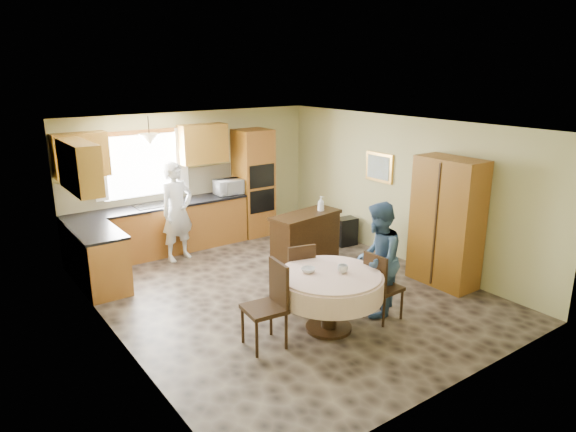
# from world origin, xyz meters

# --- Properties ---
(floor) EXTENTS (5.00, 6.00, 0.01)m
(floor) POSITION_xyz_m (0.00, 0.00, 0.00)
(floor) COLOR #6E5E4D
(floor) RESTS_ON ground
(ceiling) EXTENTS (5.00, 6.00, 0.01)m
(ceiling) POSITION_xyz_m (0.00, 0.00, 2.50)
(ceiling) COLOR white
(ceiling) RESTS_ON wall_back
(wall_back) EXTENTS (5.00, 0.02, 2.50)m
(wall_back) POSITION_xyz_m (0.00, 3.00, 1.25)
(wall_back) COLOR #BEBB7A
(wall_back) RESTS_ON floor
(wall_front) EXTENTS (5.00, 0.02, 2.50)m
(wall_front) POSITION_xyz_m (0.00, -3.00, 1.25)
(wall_front) COLOR #BEBB7A
(wall_front) RESTS_ON floor
(wall_left) EXTENTS (0.02, 6.00, 2.50)m
(wall_left) POSITION_xyz_m (-2.50, 0.00, 1.25)
(wall_left) COLOR #BEBB7A
(wall_left) RESTS_ON floor
(wall_right) EXTENTS (0.02, 6.00, 2.50)m
(wall_right) POSITION_xyz_m (2.50, 0.00, 1.25)
(wall_right) COLOR #BEBB7A
(wall_right) RESTS_ON floor
(window) EXTENTS (1.40, 0.03, 1.10)m
(window) POSITION_xyz_m (-1.00, 2.98, 1.60)
(window) COLOR white
(window) RESTS_ON wall_back
(curtain_left) EXTENTS (0.22, 0.02, 1.15)m
(curtain_left) POSITION_xyz_m (-1.75, 2.93, 1.65)
(curtain_left) COLOR white
(curtain_left) RESTS_ON wall_back
(curtain_right) EXTENTS (0.22, 0.02, 1.15)m
(curtain_right) POSITION_xyz_m (-0.25, 2.93, 1.65)
(curtain_right) COLOR white
(curtain_right) RESTS_ON wall_back
(base_cab_back) EXTENTS (3.30, 0.60, 0.88)m
(base_cab_back) POSITION_xyz_m (-0.85, 2.70, 0.44)
(base_cab_back) COLOR #AB642D
(base_cab_back) RESTS_ON floor
(counter_back) EXTENTS (3.30, 0.64, 0.04)m
(counter_back) POSITION_xyz_m (-0.85, 2.70, 0.90)
(counter_back) COLOR black
(counter_back) RESTS_ON base_cab_back
(base_cab_left) EXTENTS (0.60, 1.20, 0.88)m
(base_cab_left) POSITION_xyz_m (-2.20, 1.80, 0.44)
(base_cab_left) COLOR #AB642D
(base_cab_left) RESTS_ON floor
(counter_left) EXTENTS (0.64, 1.20, 0.04)m
(counter_left) POSITION_xyz_m (-2.20, 1.80, 0.90)
(counter_left) COLOR black
(counter_left) RESTS_ON base_cab_left
(backsplash) EXTENTS (3.30, 0.02, 0.55)m
(backsplash) POSITION_xyz_m (-0.85, 2.99, 1.18)
(backsplash) COLOR beige
(backsplash) RESTS_ON wall_back
(wall_cab_left) EXTENTS (0.85, 0.33, 0.72)m
(wall_cab_left) POSITION_xyz_m (-2.05, 2.83, 1.91)
(wall_cab_left) COLOR #B37C2C
(wall_cab_left) RESTS_ON wall_back
(wall_cab_right) EXTENTS (0.90, 0.33, 0.72)m
(wall_cab_right) POSITION_xyz_m (0.15, 2.83, 1.91)
(wall_cab_right) COLOR #B37C2C
(wall_cab_right) RESTS_ON wall_back
(wall_cab_side) EXTENTS (0.33, 1.20, 0.72)m
(wall_cab_side) POSITION_xyz_m (-2.33, 1.80, 1.91)
(wall_cab_side) COLOR #B37C2C
(wall_cab_side) RESTS_ON wall_left
(oven_tower) EXTENTS (0.66, 0.62, 2.12)m
(oven_tower) POSITION_xyz_m (1.15, 2.69, 1.06)
(oven_tower) COLOR #AB642D
(oven_tower) RESTS_ON floor
(oven_upper) EXTENTS (0.56, 0.01, 0.45)m
(oven_upper) POSITION_xyz_m (1.15, 2.38, 1.25)
(oven_upper) COLOR black
(oven_upper) RESTS_ON oven_tower
(oven_lower) EXTENTS (0.56, 0.01, 0.45)m
(oven_lower) POSITION_xyz_m (1.15, 2.38, 0.75)
(oven_lower) COLOR black
(oven_lower) RESTS_ON oven_tower
(pendant) EXTENTS (0.36, 0.36, 0.18)m
(pendant) POSITION_xyz_m (-1.00, 2.50, 2.12)
(pendant) COLOR beige
(pendant) RESTS_ON ceiling
(sideboard) EXTENTS (1.31, 0.68, 0.89)m
(sideboard) POSITION_xyz_m (0.87, 0.62, 0.45)
(sideboard) COLOR #33200E
(sideboard) RESTS_ON floor
(space_heater) EXTENTS (0.42, 0.31, 0.53)m
(space_heater) POSITION_xyz_m (2.20, 1.08, 0.27)
(space_heater) COLOR black
(space_heater) RESTS_ON floor
(cupboard) EXTENTS (0.52, 1.04, 1.99)m
(cupboard) POSITION_xyz_m (2.22, -1.16, 1.00)
(cupboard) COLOR #AB642D
(cupboard) RESTS_ON floor
(dining_table) EXTENTS (1.36, 1.36, 0.78)m
(dining_table) POSITION_xyz_m (-0.20, -1.27, 0.61)
(dining_table) COLOR #33200E
(dining_table) RESTS_ON floor
(chair_left) EXTENTS (0.50, 0.50, 1.06)m
(chair_left) POSITION_xyz_m (-1.02, -1.14, 0.58)
(chair_left) COLOR #33200E
(chair_left) RESTS_ON floor
(chair_back) EXTENTS (0.51, 0.51, 0.97)m
(chair_back) POSITION_xyz_m (-0.16, -0.56, 0.54)
(chair_back) COLOR #33200E
(chair_back) RESTS_ON floor
(chair_right) EXTENTS (0.43, 0.43, 0.96)m
(chair_right) POSITION_xyz_m (0.51, -1.47, 0.53)
(chair_right) COLOR #33200E
(chair_right) RESTS_ON floor
(framed_picture) EXTENTS (0.06, 0.63, 0.52)m
(framed_picture) POSITION_xyz_m (2.47, 0.55, 1.56)
(framed_picture) COLOR gold
(framed_picture) RESTS_ON wall_right
(microwave) EXTENTS (0.53, 0.37, 0.29)m
(microwave) POSITION_xyz_m (0.56, 2.65, 1.06)
(microwave) COLOR silver
(microwave) RESTS_ON counter_back
(person_sink) EXTENTS (0.71, 0.54, 1.74)m
(person_sink) POSITION_xyz_m (-0.70, 2.24, 0.87)
(person_sink) COLOR silver
(person_sink) RESTS_ON floor
(person_dining) EXTENTS (0.97, 0.93, 1.58)m
(person_dining) POSITION_xyz_m (0.61, -1.30, 0.79)
(person_dining) COLOR #345072
(person_dining) RESTS_ON floor
(bowl_sideboard) EXTENTS (0.29, 0.29, 0.06)m
(bowl_sideboard) POSITION_xyz_m (0.60, 0.62, 0.92)
(bowl_sideboard) COLOR #B2B2B2
(bowl_sideboard) RESTS_ON sideboard
(bottle_sideboard) EXTENTS (0.15, 0.15, 0.31)m
(bottle_sideboard) POSITION_xyz_m (1.19, 0.62, 1.04)
(bottle_sideboard) COLOR silver
(bottle_sideboard) RESTS_ON sideboard
(cup_table) EXTENTS (0.15, 0.15, 0.10)m
(cup_table) POSITION_xyz_m (-0.05, -1.35, 0.83)
(cup_table) COLOR #B2B2B2
(cup_table) RESTS_ON dining_table
(bowl_table) EXTENTS (0.23, 0.23, 0.06)m
(bowl_table) POSITION_xyz_m (-0.40, -1.08, 0.81)
(bowl_table) COLOR #B2B2B2
(bowl_table) RESTS_ON dining_table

